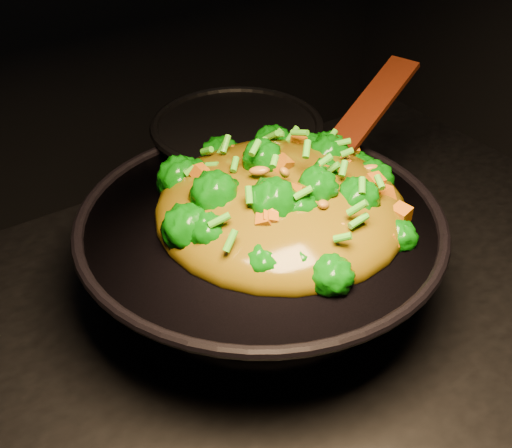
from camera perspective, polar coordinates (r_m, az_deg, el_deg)
wok at (r=0.84m, az=0.39°, el=-2.98°), size 0.52×0.52×0.13m
stir_fry at (r=0.78m, az=2.30°, el=4.26°), size 0.33×0.33×0.11m
spatula at (r=0.90m, az=8.53°, el=8.24°), size 0.28×0.13×0.12m
back_pot at (r=1.02m, az=-1.63°, el=5.53°), size 0.27×0.27×0.14m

